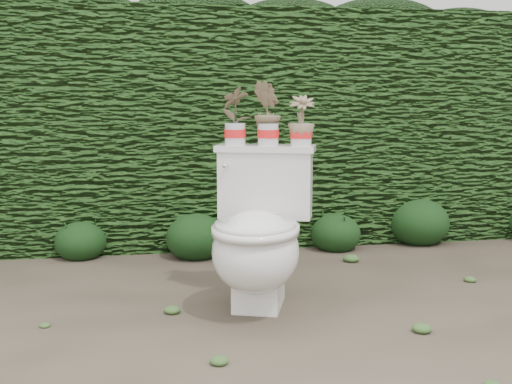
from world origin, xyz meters
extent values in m
plane|color=brown|center=(0.00, 0.00, 0.00)|extent=(60.00, 60.00, 0.00)
cube|color=#2B531B|center=(0.00, 1.60, 0.80)|extent=(8.00, 1.00, 1.60)
cube|color=silver|center=(0.60, 6.00, 2.00)|extent=(8.00, 3.50, 4.00)
cube|color=silver|center=(0.15, -0.06, 0.10)|extent=(0.31, 0.36, 0.20)
ellipsoid|color=silver|center=(0.12, -0.15, 0.30)|extent=(0.55, 0.62, 0.39)
cube|color=silver|center=(0.22, 0.15, 0.57)|extent=(0.50, 0.31, 0.34)
cube|color=silver|center=(0.22, 0.15, 0.76)|extent=(0.53, 0.34, 0.03)
cylinder|color=silver|center=(0.02, 0.12, 0.68)|extent=(0.04, 0.06, 0.02)
sphere|color=silver|center=(0.01, 0.09, 0.68)|extent=(0.03, 0.03, 0.03)
imported|color=#28812A|center=(0.08, 0.20, 0.92)|extent=(0.18, 0.16, 0.28)
imported|color=#28812A|center=(0.24, 0.15, 0.93)|extent=(0.15, 0.18, 0.31)
imported|color=#28812A|center=(0.39, 0.09, 0.89)|extent=(0.15, 0.15, 0.24)
ellipsoid|color=#183713|center=(-0.80, 1.10, 0.13)|extent=(0.33, 0.33, 0.26)
ellipsoid|color=#183713|center=(-0.07, 0.99, 0.15)|extent=(0.39, 0.39, 0.31)
ellipsoid|color=#183713|center=(0.88, 1.03, 0.13)|extent=(0.33, 0.33, 0.27)
ellipsoid|color=#183713|center=(1.51, 1.12, 0.17)|extent=(0.43, 0.43, 0.34)
camera|label=1|loc=(-0.39, -3.04, 1.02)|focal=45.00mm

